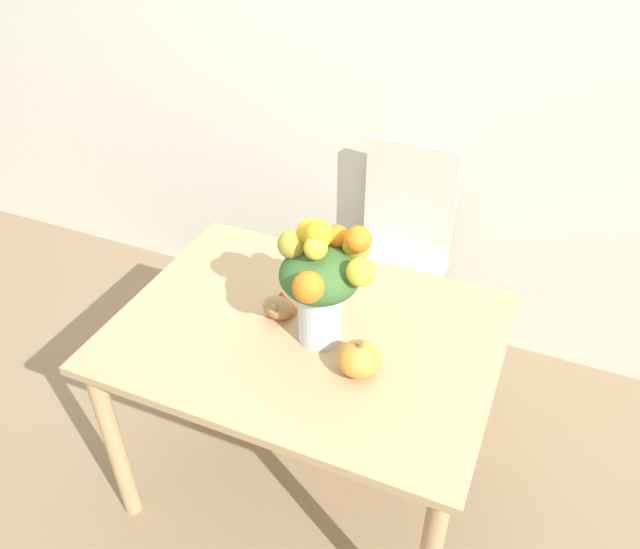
% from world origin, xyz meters
% --- Properties ---
extents(ground_plane, '(12.00, 12.00, 0.00)m').
position_xyz_m(ground_plane, '(0.00, 0.00, 0.00)').
color(ground_plane, '#8E7556').
extents(wall_back, '(8.00, 0.06, 2.70)m').
position_xyz_m(wall_back, '(0.00, 1.08, 1.35)').
color(wall_back, silver).
rests_on(wall_back, ground_plane).
extents(dining_table, '(1.19, 0.88, 0.75)m').
position_xyz_m(dining_table, '(0.00, 0.00, 0.65)').
color(dining_table, tan).
rests_on(dining_table, ground_plane).
extents(flower_vase, '(0.30, 0.29, 0.42)m').
position_xyz_m(flower_vase, '(0.06, -0.01, 0.98)').
color(flower_vase, silver).
rests_on(flower_vase, dining_table).
extents(pumpkin, '(0.13, 0.13, 0.12)m').
position_xyz_m(pumpkin, '(0.22, -0.11, 0.81)').
color(pumpkin, gold).
rests_on(pumpkin, dining_table).
extents(turkey_figurine, '(0.10, 0.14, 0.08)m').
position_xyz_m(turkey_figurine, '(-0.11, 0.03, 0.80)').
color(turkey_figurine, '#A87A4C').
rests_on(turkey_figurine, dining_table).
extents(dining_chair_near_window, '(0.44, 0.44, 0.99)m').
position_xyz_m(dining_chair_near_window, '(0.05, 0.84, 0.51)').
color(dining_chair_near_window, silver).
rests_on(dining_chair_near_window, ground_plane).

